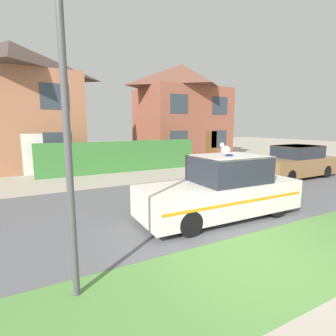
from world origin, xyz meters
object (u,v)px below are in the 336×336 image
object	(u,v)px
house_left	(15,105)
police_car	(222,190)
cat	(225,149)
street_lamp	(63,71)
house_right	(181,111)
neighbour_car_near	(295,163)

from	to	relation	value
house_left	police_car	bearing A→B (deg)	-67.97
cat	street_lamp	distance (m)	4.47
police_car	house_right	distance (m)	14.83
neighbour_car_near	street_lamp	world-z (taller)	street_lamp
cat	neighbour_car_near	distance (m)	7.56
police_car	cat	world-z (taller)	cat
house_left	neighbour_car_near	bearing A→B (deg)	-39.67
police_car	house_right	world-z (taller)	house_right
police_car	street_lamp	xyz separation A→B (m)	(-4.12, -1.65, 2.45)
police_car	cat	distance (m)	1.16
police_car	house_left	bearing A→B (deg)	-67.02
house_left	house_right	size ratio (longest dim) A/B	1.00
neighbour_car_near	street_lamp	distance (m)	12.01
house_right	house_left	bearing A→B (deg)	-177.76
house_right	police_car	bearing A→B (deg)	-116.53
cat	house_left	xyz separation A→B (m)	(-4.98, 12.74, 1.77)
house_left	house_right	world-z (taller)	house_right
police_car	neighbour_car_near	world-z (taller)	police_car
house_right	cat	bearing A→B (deg)	-116.56
police_car	house_right	bearing A→B (deg)	-115.58
house_left	house_right	distance (m)	11.58
police_car	house_left	xyz separation A→B (m)	(-5.08, 12.56, 2.91)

